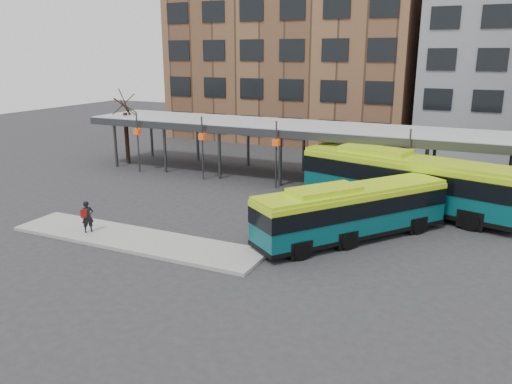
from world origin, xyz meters
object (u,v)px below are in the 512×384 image
Objects in this scene: tree at (127,136)px; bus_front at (352,210)px; bus_rear at (405,180)px; pedestrian at (87,217)px.

tree reaches higher than bus_front.
bus_front is at bearing -24.06° from tree.
tree is 0.56× the size of bus_front.
bus_rear reaches higher than bus_front.
pedestrian is at bearing 149.67° from bus_front.
pedestrian is (-12.72, -5.31, -0.52)m from bus_front.
bus_rear is 18.54m from pedestrian.
tree is at bearing 67.78° from pedestrian.
pedestrian is at bearing -125.97° from bus_rear.
tree is at bearing -173.78° from bus_rear.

